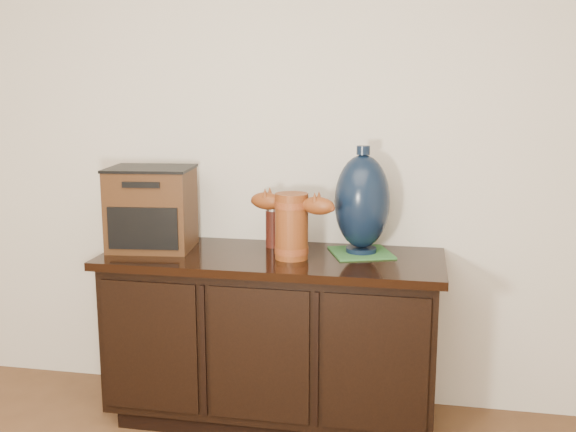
% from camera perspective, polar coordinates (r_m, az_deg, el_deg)
% --- Properties ---
extents(sideboard, '(1.46, 0.56, 0.75)m').
position_cam_1_polar(sideboard, '(3.01, -1.33, -10.13)').
color(sideboard, black).
rests_on(sideboard, ground).
extents(terracotta_vessel, '(0.39, 0.18, 0.28)m').
position_cam_1_polar(terracotta_vessel, '(2.81, 0.31, -0.51)').
color(terracotta_vessel, brown).
rests_on(terracotta_vessel, sideboard).
extents(tv_radio, '(0.39, 0.33, 0.37)m').
position_cam_1_polar(tv_radio, '(3.04, -11.47, 0.65)').
color(tv_radio, '#39200E').
rests_on(tv_radio, sideboard).
extents(green_mat, '(0.32, 0.32, 0.01)m').
position_cam_1_polar(green_mat, '(2.94, 6.21, -3.10)').
color(green_mat, '#2F6930').
rests_on(green_mat, sideboard).
extents(lamp_base, '(0.30, 0.30, 0.46)m').
position_cam_1_polar(lamp_base, '(2.89, 6.30, 1.18)').
color(lamp_base, black).
rests_on(lamp_base, green_mat).
extents(spray_can, '(0.07, 0.07, 0.19)m').
position_cam_1_polar(spray_can, '(3.02, -1.28, -0.86)').
color(spray_can, '#5B1A0F').
rests_on(spray_can, sideboard).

